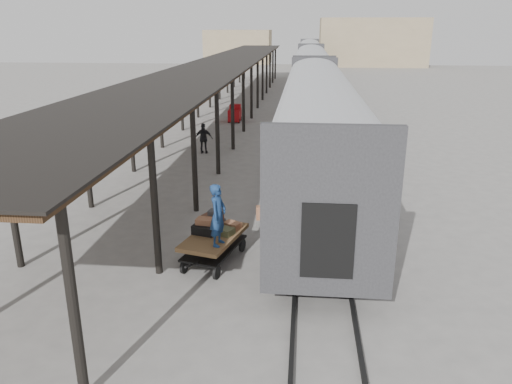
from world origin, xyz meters
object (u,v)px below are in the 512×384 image
at_px(luggage_tug, 235,114).
at_px(porter, 218,215).
at_px(baggage_cart, 214,242).
at_px(pedestrian, 204,138).

relative_size(luggage_tug, porter, 0.79).
relative_size(baggage_cart, porter, 1.51).
height_order(baggage_cart, luggage_tug, luggage_tug).
distance_m(luggage_tug, pedestrian, 9.60).
bearing_deg(luggage_tug, pedestrian, -92.37).
bearing_deg(porter, baggage_cart, 33.57).
distance_m(baggage_cart, pedestrian, 13.38).
xyz_separation_m(luggage_tug, pedestrian, (-0.38, -9.59, 0.26)).
bearing_deg(baggage_cart, pedestrian, 117.20).
height_order(luggage_tug, porter, porter).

